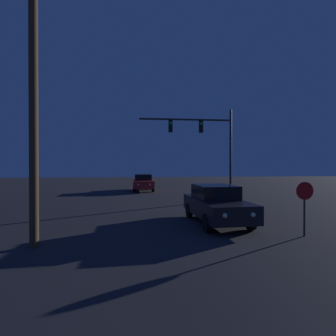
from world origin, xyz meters
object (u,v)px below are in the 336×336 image
(utility_pole, at_px, (33,100))
(traffic_signal_mast, at_px, (208,139))
(car_near, at_px, (216,204))
(stop_sign, at_px, (305,199))
(car_far, at_px, (143,182))

(utility_pole, bearing_deg, traffic_signal_mast, 51.58)
(car_near, xyz_separation_m, stop_sign, (2.60, -2.54, 0.52))
(car_far, relative_size, traffic_signal_mast, 0.69)
(car_near, relative_size, car_far, 1.01)
(traffic_signal_mast, xyz_separation_m, utility_pole, (-8.47, -10.68, 0.05))
(traffic_signal_mast, distance_m, utility_pole, 13.63)
(car_near, bearing_deg, stop_sign, 132.30)
(car_far, xyz_separation_m, utility_pole, (-3.67, -18.58, 3.84))
(car_near, relative_size, stop_sign, 2.44)
(car_far, bearing_deg, stop_sign, 105.32)
(traffic_signal_mast, bearing_deg, car_near, -101.84)
(car_far, distance_m, traffic_signal_mast, 9.99)
(car_near, height_order, utility_pole, utility_pole)
(car_far, height_order, traffic_signal_mast, traffic_signal_mast)
(car_near, relative_size, utility_pole, 0.53)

